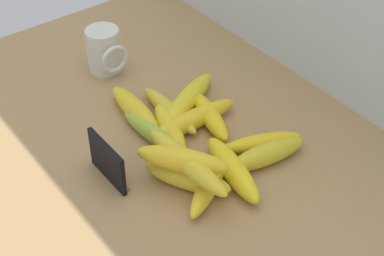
# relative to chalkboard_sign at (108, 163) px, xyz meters

# --- Properties ---
(counter_top) EXTENTS (1.10, 0.76, 0.03)m
(counter_top) POSITION_rel_chalkboard_sign_xyz_m (-0.02, 0.12, -0.05)
(counter_top) COLOR #A88251
(counter_top) RESTS_ON ground
(chalkboard_sign) EXTENTS (0.11, 0.02, 0.08)m
(chalkboard_sign) POSITION_rel_chalkboard_sign_xyz_m (0.00, 0.00, 0.00)
(chalkboard_sign) COLOR black
(chalkboard_sign) RESTS_ON counter_top
(coffee_mug) EXTENTS (0.09, 0.07, 0.10)m
(coffee_mug) POSITION_rel_chalkboard_sign_xyz_m (-0.30, 0.18, 0.01)
(coffee_mug) COLOR silver
(coffee_mug) RESTS_ON counter_top
(banana_0) EXTENTS (0.18, 0.04, 0.03)m
(banana_0) POSITION_rel_chalkboard_sign_xyz_m (-0.08, 0.19, -0.02)
(banana_0) COLOR gold
(banana_0) RESTS_ON counter_top
(banana_1) EXTENTS (0.16, 0.12, 0.04)m
(banana_1) POSITION_rel_chalkboard_sign_xyz_m (0.10, 0.10, -0.02)
(banana_1) COLOR yellow
(banana_1) RESTS_ON counter_top
(banana_2) EXTENTS (0.07, 0.17, 0.04)m
(banana_2) POSITION_rel_chalkboard_sign_xyz_m (0.14, 0.25, -0.02)
(banana_2) COLOR gold
(banana_2) RESTS_ON counter_top
(banana_3) EXTENTS (0.18, 0.05, 0.04)m
(banana_3) POSITION_rel_chalkboard_sign_xyz_m (-0.04, 0.12, -0.02)
(banana_3) COLOR #9FBE35
(banana_3) RESTS_ON counter_top
(banana_4) EXTENTS (0.16, 0.08, 0.04)m
(banana_4) POSITION_rel_chalkboard_sign_xyz_m (-0.03, 0.16, -0.02)
(banana_4) COLOR yellow
(banana_4) RESTS_ON counter_top
(banana_5) EXTENTS (0.18, 0.05, 0.04)m
(banana_5) POSITION_rel_chalkboard_sign_xyz_m (-0.12, 0.13, -0.02)
(banana_5) COLOR yellow
(banana_5) RESTS_ON counter_top
(banana_6) EXTENTS (0.05, 0.20, 0.04)m
(banana_6) POSITION_rel_chalkboard_sign_xyz_m (-0.02, 0.21, -0.02)
(banana_6) COLOR yellow
(banana_6) RESTS_ON counter_top
(banana_7) EXTENTS (0.12, 0.19, 0.04)m
(banana_7) POSITION_rel_chalkboard_sign_xyz_m (-0.08, 0.24, -0.02)
(banana_7) COLOR yellow
(banana_7) RESTS_ON counter_top
(banana_8) EXTENTS (0.19, 0.08, 0.04)m
(banana_8) POSITION_rel_chalkboard_sign_xyz_m (0.13, 0.18, -0.02)
(banana_8) COLOR yellow
(banana_8) RESTS_ON counter_top
(banana_9) EXTENTS (0.14, 0.19, 0.04)m
(banana_9) POSITION_rel_chalkboard_sign_xyz_m (0.13, 0.14, -0.02)
(banana_9) COLOR yellow
(banana_9) RESTS_ON counter_top
(banana_10) EXTENTS (0.16, 0.08, 0.04)m
(banana_10) POSITION_rel_chalkboard_sign_xyz_m (-0.01, 0.24, -0.02)
(banana_10) COLOR yellow
(banana_10) RESTS_ON counter_top
(banana_11) EXTENTS (0.09, 0.16, 0.04)m
(banana_11) POSITION_rel_chalkboard_sign_xyz_m (0.11, 0.27, -0.02)
(banana_11) COLOR yellow
(banana_11) RESTS_ON counter_top
(banana_12) EXTENTS (0.21, 0.04, 0.04)m
(banana_12) POSITION_rel_chalkboard_sign_xyz_m (0.10, 0.10, 0.02)
(banana_12) COLOR yellow
(banana_12) RESTS_ON banana_1
(banana_13) EXTENTS (0.16, 0.13, 0.04)m
(banana_13) POSITION_rel_chalkboard_sign_xyz_m (0.10, 0.09, 0.03)
(banana_13) COLOR yellow
(banana_13) RESTS_ON banana_1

